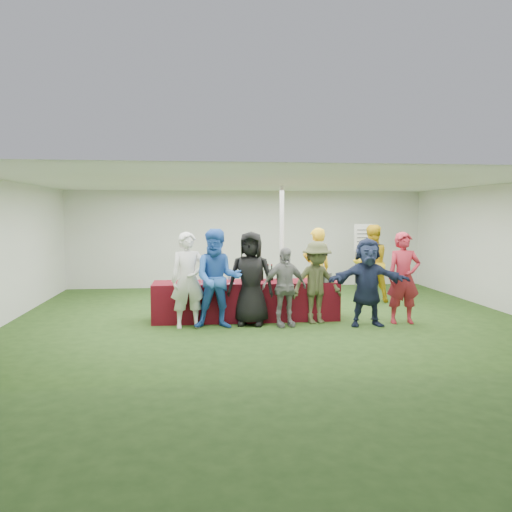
{
  "coord_description": "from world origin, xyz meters",
  "views": [
    {
      "loc": [
        -1.34,
        -9.99,
        2.1
      ],
      "look_at": [
        -0.26,
        -0.36,
        1.25
      ],
      "focal_mm": 35.0,
      "sensor_mm": 36.0,
      "label": 1
    }
  ],
  "objects": [
    {
      "name": "customer_3",
      "position": [
        0.19,
        -1.03,
        0.73
      ],
      "size": [
        0.91,
        0.53,
        1.46
      ],
      "primitive_type": "imported",
      "rotation": [
        0.0,
        0.0,
        0.22
      ],
      "color": "slate",
      "rests_on": "ground"
    },
    {
      "name": "dump_bucket",
      "position": [
        1.07,
        -0.58,
        0.84
      ],
      "size": [
        0.26,
        0.26,
        0.18
      ],
      "primitive_type": "cylinder",
      "color": "slate",
      "rests_on": "serving_table"
    },
    {
      "name": "water_bottle",
      "position": [
        -0.51,
        -0.28,
        0.85
      ],
      "size": [
        0.07,
        0.07,
        0.23
      ],
      "color": "silver",
      "rests_on": "serving_table"
    },
    {
      "name": "customer_4",
      "position": [
        0.84,
        -0.84,
        0.78
      ],
      "size": [
        1.11,
        0.79,
        1.56
      ],
      "primitive_type": "imported",
      "rotation": [
        0.0,
        0.0,
        0.22
      ],
      "color": "#444829",
      "rests_on": "ground"
    },
    {
      "name": "customer_2",
      "position": [
        -0.41,
        -0.84,
        0.87
      ],
      "size": [
        0.96,
        0.75,
        1.75
      ],
      "primitive_type": "imported",
      "rotation": [
        0.0,
        0.0,
        -0.25
      ],
      "color": "black",
      "rests_on": "ground"
    },
    {
      "name": "tent",
      "position": [
        0.5,
        1.2,
        1.35
      ],
      "size": [
        10.0,
        10.0,
        10.0
      ],
      "color": "white",
      "rests_on": "ground"
    },
    {
      "name": "customer_5",
      "position": [
        1.72,
        -1.16,
        0.82
      ],
      "size": [
        1.54,
        0.57,
        1.63
      ],
      "primitive_type": "imported",
      "rotation": [
        0.0,
        0.0,
        -0.06
      ],
      "color": "#1C2542",
      "rests_on": "ground"
    },
    {
      "name": "customer_0",
      "position": [
        -1.57,
        -0.94,
        0.87
      ],
      "size": [
        0.69,
        0.51,
        1.75
      ],
      "primitive_type": "imported",
      "rotation": [
        0.0,
        0.0,
        0.15
      ],
      "color": "white",
      "rests_on": "ground"
    },
    {
      "name": "staff_pourer",
      "position": [
        1.21,
        0.77,
        0.88
      ],
      "size": [
        0.7,
        0.52,
        1.76
      ],
      "primitive_type": "imported",
      "rotation": [
        0.0,
        0.0,
        3.3
      ],
      "color": "yellow",
      "rests_on": "ground"
    },
    {
      "name": "bar_towel",
      "position": [
        1.13,
        -0.31,
        0.77
      ],
      "size": [
        0.25,
        0.18,
        0.03
      ],
      "primitive_type": "cube",
      "color": "white",
      "rests_on": "serving_table"
    },
    {
      "name": "wine_glasses",
      "position": [
        -0.94,
        -0.62,
        0.86
      ],
      "size": [
        2.77,
        0.11,
        0.16
      ],
      "color": "silver",
      "rests_on": "serving_table"
    },
    {
      "name": "ground",
      "position": [
        0.0,
        0.0,
        0.0
      ],
      "size": [
        60.0,
        60.0,
        0.0
      ],
      "primitive_type": "plane",
      "color": "#284719",
      "rests_on": "ground"
    },
    {
      "name": "wine_bottles",
      "position": [
        0.09,
        -0.23,
        0.87
      ],
      "size": [
        0.52,
        0.14,
        0.32
      ],
      "color": "black",
      "rests_on": "serving_table"
    },
    {
      "name": "wine_list_sign",
      "position": [
        2.84,
        2.43,
        1.32
      ],
      "size": [
        0.5,
        0.03,
        1.8
      ],
      "color": "slate",
      "rests_on": "ground"
    },
    {
      "name": "serving_table",
      "position": [
        -0.46,
        -0.36,
        0.38
      ],
      "size": [
        3.6,
        0.8,
        0.75
      ],
      "primitive_type": "cube",
      "color": "maroon",
      "rests_on": "ground"
    },
    {
      "name": "customer_6",
      "position": [
        2.47,
        -1.02,
        0.87
      ],
      "size": [
        0.65,
        0.45,
        1.73
      ],
      "primitive_type": "imported",
      "rotation": [
        0.0,
        0.0,
        -0.05
      ],
      "color": "#AA2230",
      "rests_on": "ground"
    },
    {
      "name": "customer_1",
      "position": [
        -1.04,
        -1.04,
        0.9
      ],
      "size": [
        0.9,
        0.71,
        1.81
      ],
      "primitive_type": "imported",
      "rotation": [
        0.0,
        0.0,
        -0.03
      ],
      "color": "blue",
      "rests_on": "ground"
    },
    {
      "name": "staff_back",
      "position": [
        2.61,
        1.21,
        0.91
      ],
      "size": [
        0.98,
        0.82,
        1.81
      ],
      "primitive_type": "imported",
      "rotation": [
        0.0,
        0.0,
        3.3
      ],
      "color": "yellow",
      "rests_on": "ground"
    }
  ]
}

